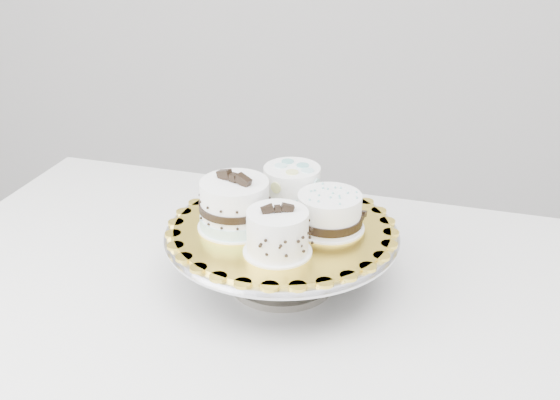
# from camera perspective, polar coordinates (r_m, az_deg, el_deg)

# --- Properties ---
(table) EXTENTS (1.34, 1.03, 0.75)m
(table) POSITION_cam_1_polar(r_m,az_deg,el_deg) (1.20, -1.79, -10.28)
(table) COLOR silver
(table) RESTS_ON floor
(cake_stand) EXTENTS (0.37, 0.37, 0.10)m
(cake_stand) POSITION_cam_1_polar(r_m,az_deg,el_deg) (1.13, 0.16, -3.81)
(cake_stand) COLOR gray
(cake_stand) RESTS_ON table
(cake_board) EXTENTS (0.43, 0.43, 0.01)m
(cake_board) POSITION_cam_1_polar(r_m,az_deg,el_deg) (1.11, 0.16, -2.28)
(cake_board) COLOR yellow
(cake_board) RESTS_ON cake_stand
(cake_swirl) EXTENTS (0.11, 0.11, 0.08)m
(cake_swirl) POSITION_cam_1_polar(r_m,az_deg,el_deg) (1.02, -0.20, -2.73)
(cake_swirl) COLOR white
(cake_swirl) RESTS_ON cake_board
(cake_banded) EXTENTS (0.15, 0.15, 0.10)m
(cake_banded) POSITION_cam_1_polar(r_m,az_deg,el_deg) (1.10, -3.69, -0.52)
(cake_banded) COLOR white
(cake_banded) RESTS_ON cake_board
(cake_dots) EXTENTS (0.12, 0.12, 0.07)m
(cake_dots) POSITION_cam_1_polar(r_m,az_deg,el_deg) (1.16, 0.97, 1.13)
(cake_dots) COLOR white
(cake_dots) RESTS_ON cake_board
(cake_ribbon) EXTENTS (0.12, 0.12, 0.06)m
(cake_ribbon) POSITION_cam_1_polar(r_m,az_deg,el_deg) (1.10, 4.09, -1.04)
(cake_ribbon) COLOR white
(cake_ribbon) RESTS_ON cake_board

